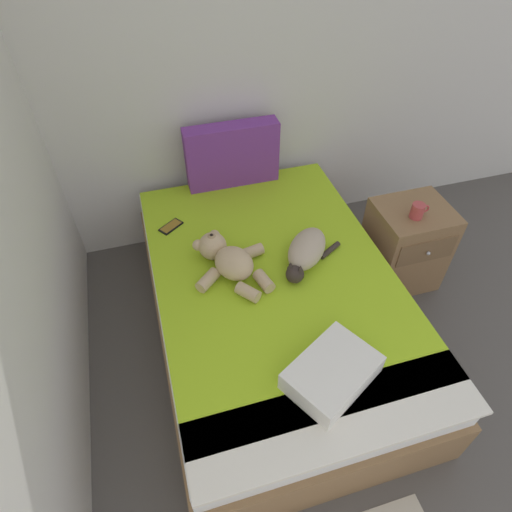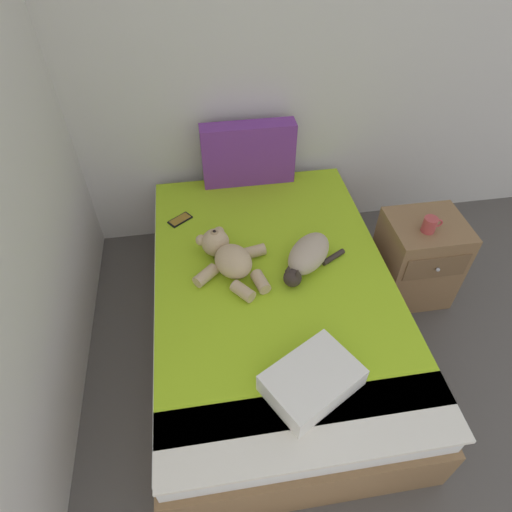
{
  "view_description": "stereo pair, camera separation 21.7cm",
  "coord_description": "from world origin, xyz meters",
  "views": [
    {
      "loc": [
        0.58,
        1.92,
        2.3
      ],
      "look_at": [
        1.05,
        3.55,
        0.62
      ],
      "focal_mm": 30.52,
      "sensor_mm": 36.0,
      "label": 1
    },
    {
      "loc": [
        0.79,
        1.88,
        2.3
      ],
      "look_at": [
        1.05,
        3.55,
        0.62
      ],
      "focal_mm": 30.52,
      "sensor_mm": 36.0,
      "label": 2
    }
  ],
  "objects": [
    {
      "name": "nightstand",
      "position": [
        2.12,
        3.67,
        0.3
      ],
      "size": [
        0.46,
        0.43,
        0.61
      ],
      "color": "olive",
      "rests_on": "ground_plane"
    },
    {
      "name": "wall_back",
      "position": [
        2.03,
        4.57,
        1.34
      ],
      "size": [
        4.19,
        0.06,
        2.68
      ],
      "primitive_type": "cube",
      "color": "beige",
      "rests_on": "ground_plane"
    },
    {
      "name": "cell_phone",
      "position": [
        0.64,
        4.02,
        0.54
      ],
      "size": [
        0.16,
        0.14,
        0.01
      ],
      "color": "black",
      "rests_on": "bed"
    },
    {
      "name": "bed",
      "position": [
        1.13,
        3.46,
        0.26
      ],
      "size": [
        1.35,
        2.03,
        0.53
      ],
      "color": "olive",
      "rests_on": "ground_plane"
    },
    {
      "name": "throw_pillow",
      "position": [
        1.18,
        2.78,
        0.59
      ],
      "size": [
        0.49,
        0.44,
        0.11
      ],
      "primitive_type": "cube",
      "rotation": [
        0.0,
        0.0,
        0.5
      ],
      "color": "white",
      "rests_on": "bed"
    },
    {
      "name": "cat",
      "position": [
        1.33,
        3.52,
        0.6
      ],
      "size": [
        0.41,
        0.39,
        0.15
      ],
      "color": "tan",
      "rests_on": "bed"
    },
    {
      "name": "mug",
      "position": [
        2.08,
        3.61,
        0.66
      ],
      "size": [
        0.12,
        0.08,
        0.09
      ],
      "color": "#B23F3F",
      "rests_on": "nightstand"
    },
    {
      "name": "teddy_bear",
      "position": [
        0.9,
        3.58,
        0.6
      ],
      "size": [
        0.43,
        0.53,
        0.17
      ],
      "color": "tan",
      "rests_on": "bed"
    },
    {
      "name": "patterned_cushion",
      "position": [
        1.13,
        4.39,
        0.74
      ],
      "size": [
        0.62,
        0.13,
        0.43
      ],
      "color": "#72338C",
      "rests_on": "bed"
    }
  ]
}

